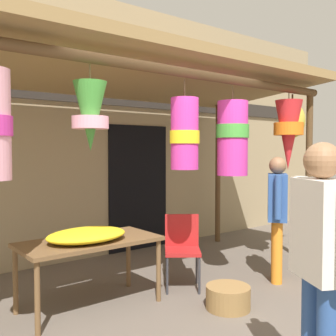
# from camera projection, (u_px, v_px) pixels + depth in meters

# --- Properties ---
(ground_plane) EXTENTS (30.00, 30.00, 0.00)m
(ground_plane) POSITION_uv_depth(u_px,v_px,m) (172.00, 302.00, 4.19)
(ground_plane) COLOR #60564C
(shop_facade) EXTENTS (11.54, 0.29, 3.88)m
(shop_facade) POSITION_uv_depth(u_px,v_px,m) (77.00, 127.00, 5.87)
(shop_facade) COLOR #9E8966
(shop_facade) RESTS_ON ground_plane
(market_stall_canopy) EXTENTS (5.20, 2.27, 2.68)m
(market_stall_canopy) POSITION_uv_depth(u_px,v_px,m) (150.00, 92.00, 4.64)
(market_stall_canopy) COLOR brown
(market_stall_canopy) RESTS_ON ground_plane
(display_table) EXTENTS (1.40, 0.69, 0.70)m
(display_table) POSITION_uv_depth(u_px,v_px,m) (90.00, 247.00, 4.04)
(display_table) COLOR brown
(display_table) RESTS_ON ground_plane
(flower_heap_on_table) EXTENTS (0.82, 0.57, 0.13)m
(flower_heap_on_table) POSITION_uv_depth(u_px,v_px,m) (89.00, 235.00, 3.96)
(flower_heap_on_table) COLOR yellow
(flower_heap_on_table) RESTS_ON display_table
(folding_chair) EXTENTS (0.56, 0.56, 0.84)m
(folding_chair) POSITION_uv_depth(u_px,v_px,m) (182.00, 244.00, 4.66)
(folding_chair) COLOR #AD1E1E
(folding_chair) RESTS_ON ground_plane
(wicker_basket_spare) EXTENTS (0.45, 0.45, 0.23)m
(wicker_basket_spare) POSITION_uv_depth(u_px,v_px,m) (228.00, 297.00, 4.03)
(wicker_basket_spare) COLOR olive
(wicker_basket_spare) RESTS_ON ground_plane
(vendor_in_orange) EXTENTS (0.48, 0.42, 1.52)m
(vendor_in_orange) POSITION_uv_depth(u_px,v_px,m) (277.00, 209.00, 4.84)
(vendor_in_orange) COLOR orange
(vendor_in_orange) RESTS_ON ground_plane
(customer_foreground) EXTENTS (0.38, 0.53, 1.66)m
(customer_foreground) POSITION_uv_depth(u_px,v_px,m) (321.00, 253.00, 2.44)
(customer_foreground) COLOR #2D5193
(customer_foreground) RESTS_ON ground_plane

